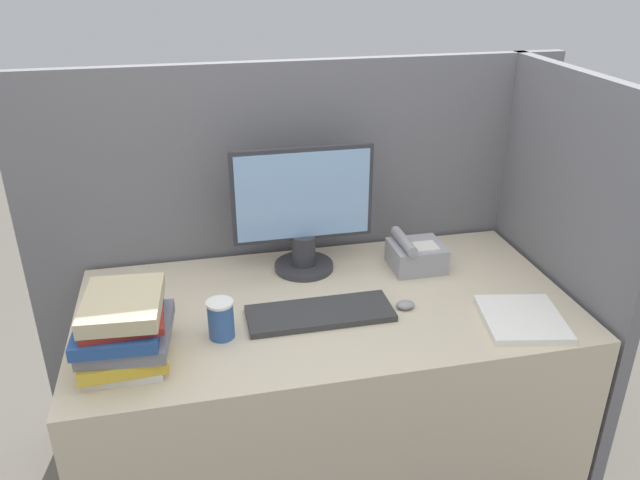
{
  "coord_description": "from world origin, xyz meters",
  "views": [
    {
      "loc": [
        -0.39,
        -1.26,
        1.76
      ],
      "look_at": [
        -0.01,
        0.43,
        0.94
      ],
      "focal_mm": 35.0,
      "sensor_mm": 36.0,
      "label": 1
    }
  ],
  "objects_px": {
    "monitor": "(303,215)",
    "book_stack": "(124,329)",
    "mouse": "(405,305)",
    "keyboard": "(320,313)",
    "coffee_cup": "(221,319)",
    "desk_telephone": "(415,255)"
  },
  "relations": [
    {
      "from": "monitor",
      "to": "keyboard",
      "type": "xyz_separation_m",
      "value": [
        -0.01,
        -0.32,
        -0.19
      ]
    },
    {
      "from": "keyboard",
      "to": "coffee_cup",
      "type": "distance_m",
      "value": 0.31
    },
    {
      "from": "book_stack",
      "to": "desk_telephone",
      "type": "height_order",
      "value": "book_stack"
    },
    {
      "from": "monitor",
      "to": "keyboard",
      "type": "distance_m",
      "value": 0.37
    },
    {
      "from": "book_stack",
      "to": "desk_telephone",
      "type": "relative_size",
      "value": 1.64
    },
    {
      "from": "mouse",
      "to": "book_stack",
      "type": "bearing_deg",
      "value": -174.01
    },
    {
      "from": "monitor",
      "to": "book_stack",
      "type": "distance_m",
      "value": 0.72
    },
    {
      "from": "keyboard",
      "to": "book_stack",
      "type": "xyz_separation_m",
      "value": [
        -0.56,
        -0.1,
        0.09
      ]
    },
    {
      "from": "monitor",
      "to": "coffee_cup",
      "type": "distance_m",
      "value": 0.5
    },
    {
      "from": "mouse",
      "to": "monitor",
      "type": "bearing_deg",
      "value": 127.99
    },
    {
      "from": "monitor",
      "to": "book_stack",
      "type": "relative_size",
      "value": 1.62
    },
    {
      "from": "mouse",
      "to": "desk_telephone",
      "type": "height_order",
      "value": "desk_telephone"
    },
    {
      "from": "monitor",
      "to": "book_stack",
      "type": "bearing_deg",
      "value": -143.94
    },
    {
      "from": "monitor",
      "to": "mouse",
      "type": "height_order",
      "value": "monitor"
    },
    {
      "from": "coffee_cup",
      "to": "desk_telephone",
      "type": "bearing_deg",
      "value": 22.25
    },
    {
      "from": "desk_telephone",
      "to": "book_stack",
      "type": "bearing_deg",
      "value": -160.44
    },
    {
      "from": "keyboard",
      "to": "book_stack",
      "type": "bearing_deg",
      "value": -169.92
    },
    {
      "from": "book_stack",
      "to": "desk_telephone",
      "type": "distance_m",
      "value": 1.01
    },
    {
      "from": "keyboard",
      "to": "book_stack",
      "type": "distance_m",
      "value": 0.57
    },
    {
      "from": "keyboard",
      "to": "coffee_cup",
      "type": "relative_size",
      "value": 3.82
    },
    {
      "from": "monitor",
      "to": "book_stack",
      "type": "xyz_separation_m",
      "value": [
        -0.57,
        -0.42,
        -0.11
      ]
    },
    {
      "from": "coffee_cup",
      "to": "book_stack",
      "type": "bearing_deg",
      "value": -168.08
    }
  ]
}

